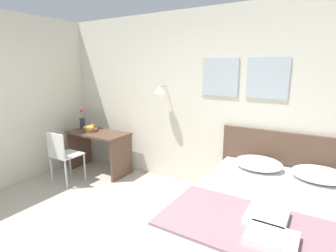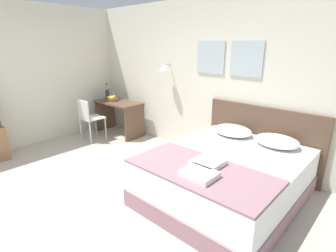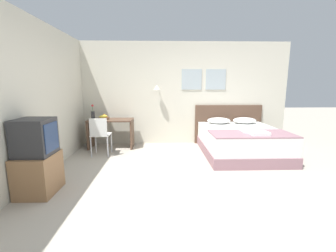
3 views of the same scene
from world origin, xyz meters
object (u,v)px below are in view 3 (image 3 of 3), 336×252
Objects in this scene: flower_vase at (93,114)px; tv_stand at (39,174)px; bed at (241,142)px; headboard at (228,124)px; television at (35,137)px; pillow_left at (219,121)px; pillow_right at (245,120)px; throw_blanket at (252,134)px; desk at (111,128)px; folded_towel_mid_bed at (259,133)px; desk_chair at (100,133)px; fruit_bowl at (104,117)px; folded_towel_near_foot at (249,130)px.

tv_stand is at bearing -91.98° from flower_vase.
headboard is (0.00, 1.02, 0.22)m from bed.
television reaches higher than flower_vase.
flower_vase is (-3.49, 0.69, 0.55)m from bed.
headboard is 4.53m from tv_stand.
pillow_left is 1.00× the size of pillow_right.
throw_blanket is (0.00, -1.60, 0.09)m from headboard.
folded_towel_mid_bed is at bearing -23.59° from desk.
pillow_left is at bearing 1.19° from desk.
pillow_left is 0.66m from pillow_right.
desk_chair is 1.79m from tv_stand.
desk_chair is at bearing -161.45° from headboard.
fruit_bowl is at bearing -172.89° from headboard.
pillow_left reaches higher than throw_blanket.
tv_stand is at bearing -159.77° from folded_towel_near_foot.
pillow_right is 1.45m from folded_towel_mid_bed.
television reaches higher than bed.
pillow_right reaches higher than tv_stand.
folded_towel_mid_bed reaches higher than bed.
flower_vase reaches higher than bed.
fruit_bowl is at bearing 157.86° from folded_towel_mid_bed.
television reaches higher than pillow_right.
folded_towel_near_foot is 0.90× the size of flower_vase.
pillow_right is (0.33, -0.31, 0.15)m from headboard.
throw_blanket is at bearing -104.39° from pillow_right.
headboard reaches higher than pillow_left.
pillow_left is 2.87m from fruit_bowl.
desk_chair reaches higher than tv_stand.
bed is 5.45× the size of flower_vase.
desk_chair is (-3.14, 0.54, -0.09)m from throw_blanket.
desk_chair is at bearing 75.93° from tv_stand.
folded_towel_mid_bed is (0.09, -0.14, 0.04)m from throw_blanket.
fruit_bowl reaches higher than throw_blanket.
throw_blanket is at bearing -20.54° from fruit_bowl.
flower_vase reaches higher than pillow_left.
pillow_left is 1.77× the size of folded_towel_near_foot.
throw_blanket is 6.91× the size of fruit_bowl.
pillow_left is at bearing 114.86° from bed.
desk is at bearing 167.85° from bed.
desk is 0.31m from fruit_bowl.
desk is 2.49m from television.
folded_towel_mid_bed is 0.32× the size of desk.
bed is 3.83× the size of television.
pillow_left is 0.36× the size of throw_blanket.
headboard is 4.90× the size of flower_vase.
fruit_bowl is 2.45m from tv_stand.
television is at bearing -98.94° from fruit_bowl.
folded_towel_near_foot is at bearing -105.94° from pillow_right.
headboard is at bearing 90.00° from throw_blanket.
television reaches higher than headboard.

